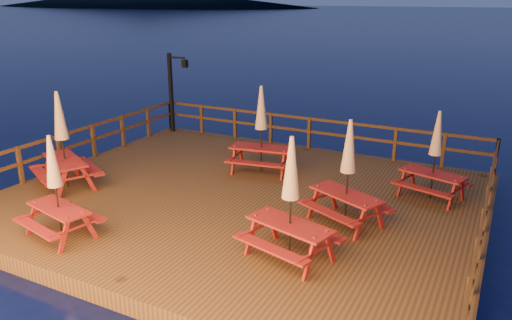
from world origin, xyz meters
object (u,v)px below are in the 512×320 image
at_px(lamp_post, 174,86).
at_px(picnic_table_2, 55,185).
at_px(picnic_table_0, 261,128).
at_px(picnic_table_1, 62,138).

relative_size(lamp_post, picnic_table_2, 1.30).
xyz_separation_m(lamp_post, picnic_table_0, (5.02, -2.62, -0.45)).
distance_m(lamp_post, picnic_table_1, 6.23).
bearing_deg(picnic_table_1, lamp_post, 124.44).
xyz_separation_m(lamp_post, picnic_table_1, (0.80, -6.17, -0.41)).
relative_size(lamp_post, picnic_table_1, 1.13).
distance_m(picnic_table_0, picnic_table_2, 6.12).
bearing_deg(picnic_table_2, picnic_table_1, 147.31).
xyz_separation_m(lamp_post, picnic_table_2, (3.02, -8.40, -0.60)).
height_order(lamp_post, picnic_table_2, lamp_post).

